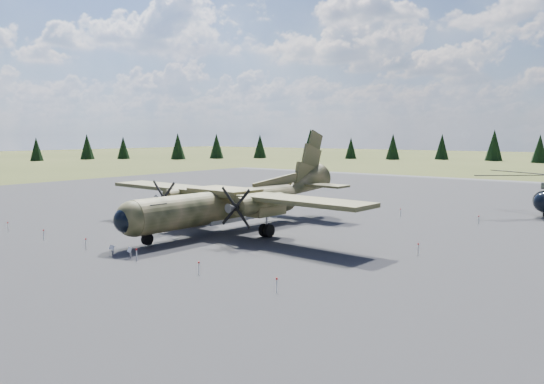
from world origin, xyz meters
The scene contains 7 objects.
ground centered at (0.00, 0.00, 0.00)m, with size 500.00×500.00×0.00m, color #525526.
apron centered at (0.00, 10.00, 0.00)m, with size 120.00×120.00×0.04m, color #555559.
transport_plane centered at (-0.75, -0.56, 2.77)m, with size 29.27×26.57×9.65m.
info_placard_left centered at (-0.78, -13.49, 0.49)m, with size 0.47×0.20×0.73m.
info_placard_right centered at (1.01, -13.30, 0.53)m, with size 0.55×0.35×0.80m.
barrier_fence centered at (-0.46, -0.08, 0.51)m, with size 33.12×29.62×0.85m.
treeline centered at (3.11, -3.35, 4.89)m, with size 306.10×303.77×10.98m.
Camera 1 is at (30.97, -35.92, 8.60)m, focal length 35.00 mm.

